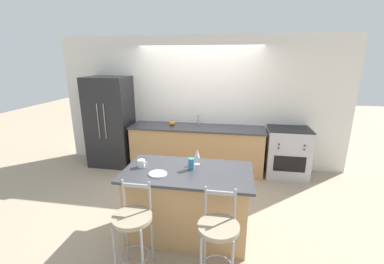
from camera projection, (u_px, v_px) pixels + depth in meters
name	position (u px, v px, depth m)	size (l,w,h in m)	color
ground_plane	(193.00, 176.00, 5.08)	(18.00, 18.00, 0.00)	tan
wall_back	(199.00, 103.00, 5.39)	(6.00, 0.07, 2.70)	silver
back_counter	(197.00, 148.00, 5.32)	(2.70, 0.70, 0.92)	tan
sink_faucet	(198.00, 118.00, 5.35)	(0.02, 0.13, 0.22)	#ADAFB5
kitchen_island	(188.00, 202.00, 3.32)	(1.61, 0.88, 0.90)	tan
refrigerator	(110.00, 122.00, 5.46)	(0.87, 0.71, 1.89)	#232326
oven_range	(287.00, 152.00, 5.02)	(0.79, 0.64, 0.96)	#B7B7BC
bar_stool_near	(133.00, 226.00, 2.68)	(0.41, 0.41, 1.02)	#99999E
bar_stool_far	(218.00, 236.00, 2.53)	(0.41, 0.41, 1.02)	#99999E
dinner_plate	(158.00, 174.00, 3.10)	(0.22, 0.22, 0.02)	white
wine_glass	(197.00, 154.00, 3.35)	(0.07, 0.07, 0.21)	white
coffee_mug	(142.00, 163.00, 3.29)	(0.13, 0.09, 0.10)	white
tumbler_cup	(191.00, 164.00, 3.22)	(0.08, 0.08, 0.15)	teal
pumpkin_decoration	(172.00, 123.00, 5.27)	(0.12, 0.12, 0.12)	orange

